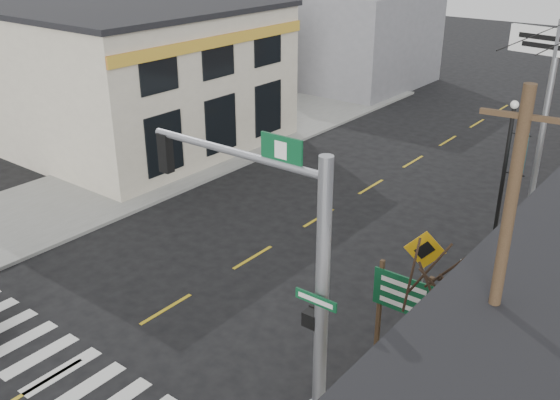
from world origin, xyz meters
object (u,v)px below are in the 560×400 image
Objects in this scene: fire_hydrant at (476,367)px; guide_sign at (403,304)px; utility_pole_near at (495,300)px; lamp_post at (507,166)px; dance_center_sign at (552,75)px; bare_tree at (443,267)px; traffic_signal_pole at (292,258)px.

guide_sign is at bearing -158.50° from fire_hydrant.
utility_pole_near is (1.00, -2.85, 3.83)m from fire_hydrant.
lamp_post reaches higher than fire_hydrant.
dance_center_sign is (0.14, 3.09, 2.50)m from lamp_post.
dance_center_sign is 11.95m from bare_tree.
lamp_post is 8.80m from bare_tree.
fire_hydrant is 4.87m from utility_pole_near.
dance_center_sign is at bearing 90.86° from guide_sign.
fire_hydrant is 3.74m from bare_tree.
bare_tree is at bearing 37.78° from traffic_signal_pole.
fire_hydrant is 0.08× the size of dance_center_sign.
traffic_signal_pole is at bearing -101.16° from lamp_post.
guide_sign is at bearing -93.43° from lamp_post.
utility_pole_near is at bearing 8.95° from traffic_signal_pole.
lamp_post is (0.94, 10.62, -0.86)m from traffic_signal_pole.
traffic_signal_pole is 10.70m from lamp_post.
lamp_post is 0.70× the size of dance_center_sign.
dance_center_sign is 1.58× the size of bare_tree.
guide_sign is at bearing 64.71° from traffic_signal_pole.
bare_tree is (1.44, -11.72, -1.84)m from dance_center_sign.
utility_pole_near reaches higher than dance_center_sign.
fire_hydrant is at bearing -69.20° from dance_center_sign.
guide_sign is 2.42m from fire_hydrant.
fire_hydrant is at bearing -79.32° from lamp_post.
fire_hydrant is at bearing 21.18° from guide_sign.
lamp_post is 1.12× the size of bare_tree.
guide_sign is 0.35× the size of utility_pole_near.
guide_sign is 11.51m from dance_center_sign.
fire_hydrant is 11.62m from dance_center_sign.
dance_center_sign reaches higher than fire_hydrant.
lamp_post is at bearing 99.54° from utility_pole_near.
bare_tree is at bearing -109.99° from fire_hydrant.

